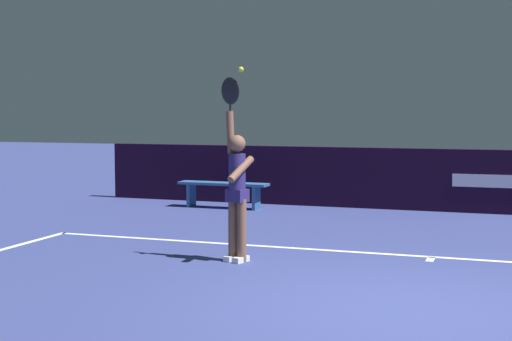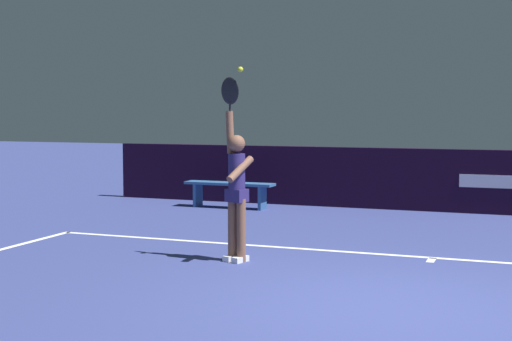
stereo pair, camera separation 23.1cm
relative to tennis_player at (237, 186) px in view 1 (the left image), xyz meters
name	(u,v)px [view 1 (the left image)]	position (x,y,z in m)	size (l,w,h in m)	color
ground_plane	(403,308)	(2.28, -1.53, -0.94)	(60.00, 60.00, 0.00)	navy
court_lines	(403,309)	(2.28, -1.57, -0.94)	(11.22, 5.43, 0.00)	white
back_wall	(458,181)	(2.28, 5.54, -0.36)	(14.37, 0.18, 1.17)	black
tennis_player	(237,186)	(0.00, 0.00, 0.00)	(0.45, 0.46, 2.31)	brown
tennis_ball	(241,69)	(0.07, -0.02, 1.44)	(0.07, 0.07, 0.07)	yellow
courtside_bench_far	(223,188)	(-2.04, 4.62, -0.56)	(1.80, 0.39, 0.50)	#305B94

